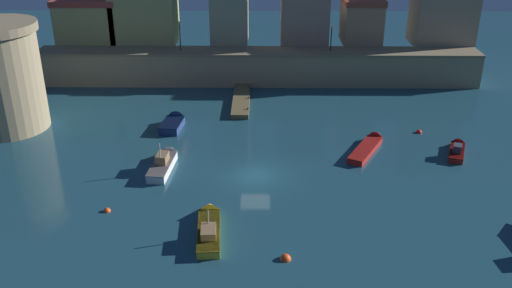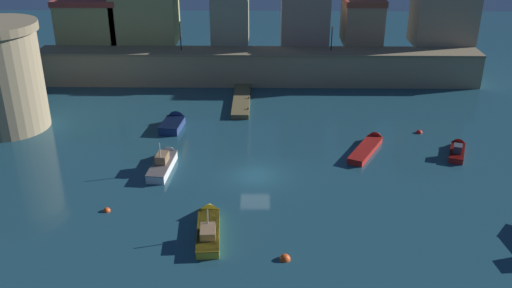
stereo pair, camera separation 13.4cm
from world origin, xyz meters
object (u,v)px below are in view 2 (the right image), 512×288
quay_lamp_1 (332,34)px  moored_boat_2 (165,161)px  fortress_tower (1,76)px  moored_boat_5 (458,149)px  quay_lamp_0 (180,31)px  moored_boat_3 (209,225)px  moored_boat_1 (174,122)px  mooring_buoy_2 (285,259)px  mooring_buoy_0 (419,133)px  mooring_buoy_1 (107,211)px  moored_boat_6 (369,145)px

quay_lamp_1 → moored_boat_2: 28.33m
fortress_tower → quay_lamp_1: bearing=22.9°
quay_lamp_1 → moored_boat_5: quay_lamp_1 is taller
quay_lamp_0 → quay_lamp_1: size_ratio=1.18×
moored_boat_2 → moored_boat_3: 10.82m
moored_boat_5 → moored_boat_1: bearing=98.3°
moored_boat_5 → mooring_buoy_2: 22.98m
quay_lamp_0 → moored_boat_1: quay_lamp_0 is taller
quay_lamp_1 → mooring_buoy_2: 36.61m
mooring_buoy_0 → moored_boat_3: bearing=-138.1°
mooring_buoy_2 → quay_lamp_1: bearing=79.6°
moored_boat_3 → mooring_buoy_0: (19.12, 17.19, -0.39)m
moored_boat_3 → mooring_buoy_1: (-7.86, 2.32, -0.39)m
quay_lamp_1 → mooring_buoy_1: bearing=-123.5°
fortress_tower → moored_boat_5: (43.00, -5.16, -4.98)m
moored_boat_5 → mooring_buoy_0: (-2.37, 4.32, -0.34)m
quay_lamp_1 → moored_boat_1: bearing=-141.3°
moored_boat_1 → mooring_buoy_2: size_ratio=6.09×
quay_lamp_1 → mooring_buoy_2: quay_lamp_1 is taller
mooring_buoy_1 → mooring_buoy_2: (13.14, -5.75, 0.00)m
moored_boat_6 → quay_lamp_1: bearing=33.4°
moored_boat_6 → mooring_buoy_2: moored_boat_6 is taller
quay_lamp_1 → mooring_buoy_2: size_ratio=3.94×
moored_boat_6 → mooring_buoy_0: bearing=-29.1°
moored_boat_3 → mooring_buoy_2: (5.28, -3.43, -0.39)m
moored_boat_5 → moored_boat_6: moored_boat_5 is taller
mooring_buoy_0 → mooring_buoy_1: mooring_buoy_0 is taller
moored_boat_1 → moored_boat_6: size_ratio=0.64×
quay_lamp_1 → mooring_buoy_0: size_ratio=4.81×
quay_lamp_0 → mooring_buoy_2: 37.82m
fortress_tower → quay_lamp_0: (15.43, 14.06, 1.04)m
moored_boat_1 → moored_boat_5: 27.24m
mooring_buoy_1 → moored_boat_2: bearing=66.9°
fortress_tower → mooring_buoy_2: size_ratio=14.24×
fortress_tower → mooring_buoy_2: 34.73m
moored_boat_2 → moored_boat_3: size_ratio=0.95×
quay_lamp_1 → moored_boat_5: 22.27m
quay_lamp_1 → mooring_buoy_1: quay_lamp_1 is taller
moored_boat_1 → moored_boat_3: size_ratio=0.67×
mooring_buoy_2 → mooring_buoy_1: bearing=156.4°
moored_boat_1 → fortress_tower: bearing=97.9°
fortress_tower → mooring_buoy_0: size_ratio=17.40×
moored_boat_1 → mooring_buoy_2: moored_boat_1 is taller
fortress_tower → quay_lamp_0: bearing=42.3°
moored_boat_2 → mooring_buoy_1: (-3.17, -7.43, -0.49)m
moored_boat_2 → mooring_buoy_0: moored_boat_2 is taller
moored_boat_3 → moored_boat_5: bearing=-63.1°
quay_lamp_0 → moored_boat_2: 23.14m
quay_lamp_1 → mooring_buoy_0: (7.30, -14.90, -6.06)m
moored_boat_1 → mooring_buoy_1: (-2.70, -16.17, -0.42)m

